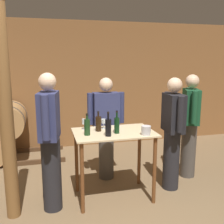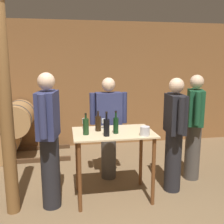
% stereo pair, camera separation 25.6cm
% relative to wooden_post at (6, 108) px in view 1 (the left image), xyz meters
% --- Properties ---
extents(back_wall, '(8.40, 0.05, 2.70)m').
position_rel_wooden_post_xyz_m(back_wall, '(1.14, 2.52, 0.00)').
color(back_wall, brown).
rests_on(back_wall, ground_plane).
extents(tasting_table, '(1.08, 0.70, 0.95)m').
position_rel_wooden_post_xyz_m(tasting_table, '(1.31, 0.14, -0.59)').
color(tasting_table, beige).
rests_on(tasting_table, ground_plane).
extents(wooden_post, '(0.16, 0.16, 2.70)m').
position_rel_wooden_post_xyz_m(wooden_post, '(0.00, 0.00, 0.00)').
color(wooden_post, brown).
rests_on(wooden_post, ground_plane).
extents(wine_bottle_far_left, '(0.08, 0.08, 0.28)m').
position_rel_wooden_post_xyz_m(wine_bottle_far_left, '(0.94, 0.07, -0.29)').
color(wine_bottle_far_left, '#193819').
rests_on(wine_bottle_far_left, tasting_table).
extents(wine_bottle_left, '(0.08, 0.08, 0.27)m').
position_rel_wooden_post_xyz_m(wine_bottle_left, '(1.12, 0.22, -0.30)').
color(wine_bottle_left, black).
rests_on(wine_bottle_left, tasting_table).
extents(wine_bottle_center, '(0.08, 0.08, 0.31)m').
position_rel_wooden_post_xyz_m(wine_bottle_center, '(1.19, -0.04, -0.29)').
color(wine_bottle_center, black).
rests_on(wine_bottle_center, tasting_table).
extents(wine_bottle_right, '(0.07, 0.07, 0.30)m').
position_rel_wooden_post_xyz_m(wine_bottle_right, '(1.33, 0.06, -0.29)').
color(wine_bottle_right, black).
rests_on(wine_bottle_right, tasting_table).
extents(wine_glass_near_left, '(0.06, 0.06, 0.15)m').
position_rel_wooden_post_xyz_m(wine_glass_near_left, '(0.95, 0.35, -0.30)').
color(wine_glass_near_left, silver).
rests_on(wine_glass_near_left, tasting_table).
extents(wine_glass_near_center, '(0.07, 0.07, 0.14)m').
position_rel_wooden_post_xyz_m(wine_glass_near_center, '(1.22, 0.33, -0.30)').
color(wine_glass_near_center, silver).
rests_on(wine_glass_near_center, tasting_table).
extents(ice_bucket, '(0.12, 0.12, 0.12)m').
position_rel_wooden_post_xyz_m(ice_bucket, '(1.67, -0.11, -0.34)').
color(ice_bucket, silver).
rests_on(ice_bucket, tasting_table).
extents(person_host, '(0.25, 0.59, 1.65)m').
position_rel_wooden_post_xyz_m(person_host, '(2.20, 0.18, -0.48)').
color(person_host, '#232328').
rests_on(person_host, ground_plane).
extents(person_visitor_with_scarf, '(0.29, 0.58, 1.75)m').
position_rel_wooden_post_xyz_m(person_visitor_with_scarf, '(0.48, 0.04, -0.42)').
color(person_visitor_with_scarf, '#232328').
rests_on(person_visitor_with_scarf, ground_plane).
extents(person_visitor_bearded, '(0.59, 0.24, 1.63)m').
position_rel_wooden_post_xyz_m(person_visitor_bearded, '(1.35, 0.76, -0.49)').
color(person_visitor_bearded, '#4C4742').
rests_on(person_visitor_bearded, ground_plane).
extents(person_visitor_near_door, '(0.34, 0.56, 1.67)m').
position_rel_wooden_post_xyz_m(person_visitor_near_door, '(2.67, 0.50, -0.47)').
color(person_visitor_near_door, '#4C4742').
rests_on(person_visitor_near_door, ground_plane).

